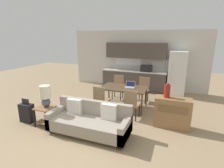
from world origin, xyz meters
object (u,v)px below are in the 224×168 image
(credenza, at_px, (172,113))
(dining_chair_far_left, at_px, (118,86))
(laptop, at_px, (130,86))
(couch, at_px, (90,121))
(refrigerator, at_px, (177,73))
(dining_chair_near_right, at_px, (132,103))
(side_table, at_px, (45,113))
(vase, at_px, (167,91))
(dining_chair_far_right, at_px, (143,88))
(dining_table, at_px, (124,89))
(table_lamp, at_px, (45,95))
(dining_chair_near_left, at_px, (101,99))
(suitcase, at_px, (27,113))

(credenza, bearing_deg, dining_chair_far_left, 141.93)
(laptop, bearing_deg, couch, -108.09)
(refrigerator, height_order, dining_chair_far_left, refrigerator)
(credenza, bearing_deg, dining_chair_near_right, 176.68)
(side_table, height_order, credenza, credenza)
(vase, xyz_separation_m, dining_chair_far_right, (-0.96, 1.68, -0.50))
(refrigerator, distance_m, dining_chair_far_left, 2.59)
(dining_chair_near_right, bearing_deg, dining_table, -52.15)
(table_lamp, height_order, dining_chair_near_left, table_lamp)
(dining_chair_near_right, bearing_deg, dining_chair_far_right, -85.01)
(side_table, distance_m, dining_chair_near_right, 2.48)
(dining_table, bearing_deg, laptop, 25.70)
(dining_table, distance_m, couch, 1.97)
(refrigerator, bearing_deg, couch, -115.21)
(dining_table, bearing_deg, dining_chair_far_left, 120.92)
(vase, xyz_separation_m, laptop, (-1.27, 0.93, -0.23))
(refrigerator, distance_m, dining_chair_near_left, 3.72)
(refrigerator, relative_size, credenza, 1.95)
(dining_chair_far_left, distance_m, suitcase, 3.41)
(vase, relative_size, dining_chair_far_right, 0.42)
(refrigerator, distance_m, vase, 3.06)
(couch, bearing_deg, suitcase, -176.14)
(table_lamp, distance_m, dining_chair_far_left, 3.05)
(refrigerator, height_order, side_table, refrigerator)
(suitcase, bearing_deg, credenza, 16.98)
(refrigerator, bearing_deg, vase, -93.46)
(vase, xyz_separation_m, dining_chair_near_right, (-0.97, 0.06, -0.50))
(couch, height_order, side_table, couch)
(dining_table, height_order, vase, vase)
(vase, height_order, laptop, vase)
(vase, distance_m, dining_chair_near_left, 2.04)
(dining_chair_far_right, relative_size, suitcase, 1.32)
(table_lamp, relative_size, suitcase, 0.86)
(refrigerator, distance_m, couch, 4.61)
(side_table, xyz_separation_m, laptop, (1.85, 2.10, 0.42))
(credenza, distance_m, laptop, 1.77)
(dining_chair_near_right, bearing_deg, dining_chair_far_left, -52.88)
(dining_table, relative_size, credenza, 1.66)
(couch, distance_m, side_table, 1.36)
(dining_chair_near_right, xyz_separation_m, dining_chair_far_left, (-1.00, 1.62, 0.00))
(dining_chair_near_left, bearing_deg, laptop, -122.56)
(credenza, bearing_deg, vase, 176.58)
(dining_chair_far_left, bearing_deg, table_lamp, -116.13)
(refrigerator, height_order, vase, refrigerator)
(table_lamp, bearing_deg, dining_table, 50.65)
(dining_chair_far_right, bearing_deg, suitcase, -128.21)
(dining_chair_near_left, bearing_deg, dining_table, -116.78)
(suitcase, bearing_deg, couch, 3.86)
(dining_chair_far_right, xyz_separation_m, dining_chair_near_right, (-0.01, -1.63, 0.00))
(dining_chair_far_left, bearing_deg, laptop, -51.48)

